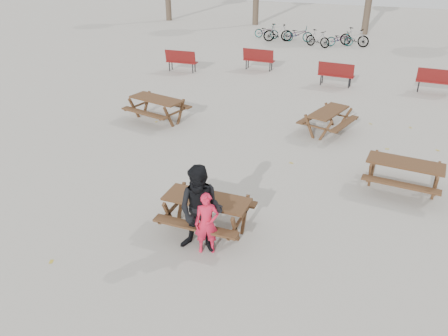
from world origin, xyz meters
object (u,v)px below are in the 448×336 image
(child, at_px, (207,223))
(food_tray, at_px, (204,202))
(soda_bottle, at_px, (207,201))
(picnic_table_east, at_px, (403,176))
(adult, at_px, (201,210))
(picnic_table_north, at_px, (157,110))
(picnic_table_far, at_px, (328,122))
(main_picnic_table, at_px, (207,206))

(child, bearing_deg, food_tray, 95.50)
(soda_bottle, bearing_deg, picnic_table_east, 43.23)
(adult, bearing_deg, soda_bottle, 91.45)
(soda_bottle, xyz_separation_m, picnic_table_east, (3.73, 3.51, -0.46))
(food_tray, distance_m, child, 0.58)
(food_tray, distance_m, picnic_table_east, 5.19)
(food_tray, distance_m, picnic_table_north, 6.90)
(picnic_table_east, height_order, picnic_table_far, picnic_table_east)
(soda_bottle, distance_m, picnic_table_far, 6.76)
(adult, bearing_deg, main_picnic_table, 98.04)
(main_picnic_table, xyz_separation_m, picnic_table_north, (-4.14, 5.31, -0.18))
(main_picnic_table, distance_m, picnic_table_far, 6.56)
(main_picnic_table, distance_m, soda_bottle, 0.35)
(child, distance_m, picnic_table_north, 7.45)
(soda_bottle, relative_size, adult, 0.09)
(picnic_table_far, bearing_deg, adult, -173.99)
(child, height_order, picnic_table_far, child)
(child, distance_m, picnic_table_far, 7.17)
(food_tray, relative_size, child, 0.14)
(soda_bottle, height_order, picnic_table_north, soda_bottle)
(picnic_table_east, bearing_deg, picnic_table_far, 132.32)
(adult, xyz_separation_m, picnic_table_far, (1.33, 7.06, -0.56))
(picnic_table_east, distance_m, picnic_table_far, 3.87)
(food_tray, bearing_deg, soda_bottle, -15.19)
(picnic_table_north, bearing_deg, food_tray, -40.02)
(food_tray, xyz_separation_m, soda_bottle, (0.09, -0.02, 0.05))
(main_picnic_table, xyz_separation_m, picnic_table_far, (1.50, 6.38, -0.22))
(child, bearing_deg, adult, 155.91)
(food_tray, xyz_separation_m, picnic_table_east, (3.83, 3.49, -0.41))
(picnic_table_far, bearing_deg, soda_bottle, -175.24)
(main_picnic_table, distance_m, adult, 0.78)
(food_tray, distance_m, adult, 0.53)
(food_tray, relative_size, adult, 0.10)
(main_picnic_table, distance_m, picnic_table_north, 6.73)
(child, xyz_separation_m, picnic_table_east, (3.55, 3.98, -0.27))
(soda_bottle, relative_size, picnic_table_east, 0.10)
(soda_bottle, height_order, adult, adult)
(picnic_table_north, bearing_deg, adult, -41.38)
(picnic_table_east, distance_m, picnic_table_north, 8.23)
(food_tray, height_order, adult, adult)
(soda_bottle, distance_m, picnic_table_north, 6.98)
(adult, height_order, picnic_table_far, adult)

